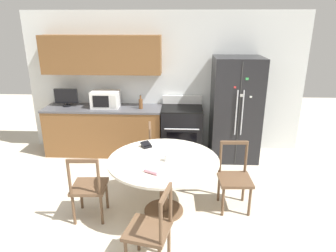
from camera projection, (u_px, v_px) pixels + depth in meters
ground_plane at (153, 231)px, 3.63m from camera, size 14.00×14.00×0.00m
back_wall at (148, 76)px, 5.61m from camera, size 5.20×0.44×2.60m
kitchen_counter at (105, 130)px, 5.69m from camera, size 2.17×0.64×0.90m
refrigerator at (235, 109)px, 5.35m from camera, size 0.84×0.77×1.84m
oven_range at (182, 131)px, 5.59m from camera, size 0.74×0.68×1.08m
microwave at (106, 99)px, 5.50m from camera, size 0.50×0.35×0.30m
countertop_tv at (66, 97)px, 5.56m from camera, size 0.43×0.16×0.33m
counter_bottle at (141, 103)px, 5.43m from camera, size 0.07×0.07×0.26m
dining_table at (164, 168)px, 3.79m from camera, size 1.40×1.40×0.77m
dining_chair_left at (89, 188)px, 3.74m from camera, size 0.44×0.44×0.90m
dining_chair_far at (160, 153)px, 4.75m from camera, size 0.47×0.47×0.90m
dining_chair_right at (234, 178)px, 3.97m from camera, size 0.44×0.44×0.90m
dining_chair_near at (151, 230)px, 2.98m from camera, size 0.50×0.50×0.90m
candle_glass at (168, 158)px, 3.69m from camera, size 0.09×0.09×0.09m
folded_napkin at (152, 171)px, 3.39m from camera, size 0.18×0.13×0.05m
wallet at (146, 145)px, 4.11m from camera, size 0.17×0.17×0.07m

